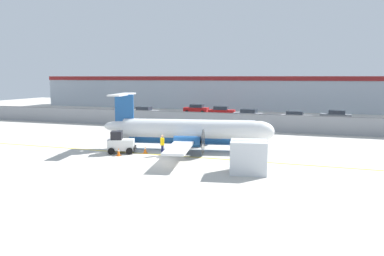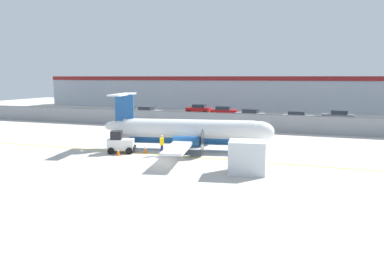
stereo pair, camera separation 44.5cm
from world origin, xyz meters
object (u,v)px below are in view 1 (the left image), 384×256
object	(u,v)px
parked_car_5	(336,116)
parked_car_0	(145,112)
ground_crew_worker	(162,144)
parked_car_3	(248,114)
traffic_cone_far_left	(119,152)
cargo_container	(248,157)
baggage_tug	(120,143)
commuter_airplane	(192,132)
traffic_cone_near_right	(145,150)
parked_car_1	(196,109)
parked_car_4	(296,117)
parked_car_2	(222,111)
traffic_cone_near_left	(116,145)

from	to	relation	value
parked_car_5	parked_car_0	bearing A→B (deg)	11.50
ground_crew_worker	parked_car_3	distance (m)	27.11
traffic_cone_far_left	cargo_container	bearing A→B (deg)	-10.95
baggage_tug	commuter_airplane	bearing A→B (deg)	10.93
baggage_tug	traffic_cone_near_right	world-z (taller)	baggage_tug
commuter_airplane	parked_car_1	bearing A→B (deg)	96.56
parked_car_3	parked_car_4	size ratio (longest dim) A/B	1.02
parked_car_5	parked_car_2	bearing A→B (deg)	-0.58
parked_car_2	parked_car_3	size ratio (longest dim) A/B	0.98
commuter_airplane	ground_crew_worker	bearing A→B (deg)	-126.14
traffic_cone_near_left	parked_car_0	xyz separation A→B (m)	(-8.93, 24.53, 0.58)
cargo_container	parked_car_5	bearing A→B (deg)	68.51
ground_crew_worker	parked_car_2	size ratio (longest dim) A/B	0.40
parked_car_1	parked_car_3	bearing A→B (deg)	145.91
parked_car_2	traffic_cone_far_left	bearing A→B (deg)	-94.54
parked_car_1	parked_car_4	distance (m)	18.80
parked_car_4	parked_car_5	xyz separation A→B (m)	(5.40, 3.40, 0.00)
parked_car_2	parked_car_5	size ratio (longest dim) A/B	0.99
parked_car_3	parked_car_4	xyz separation A→B (m)	(6.85, -1.32, 0.00)
baggage_tug	traffic_cone_near_right	xyz separation A→B (m)	(2.02, 0.57, -0.54)
parked_car_3	parked_car_1	bearing A→B (deg)	-24.90
cargo_container	parked_car_5	size ratio (longest dim) A/B	0.62
traffic_cone_near_right	traffic_cone_near_left	bearing A→B (deg)	162.06
commuter_airplane	baggage_tug	world-z (taller)	commuter_airplane
traffic_cone_near_left	parked_car_5	xyz separation A→B (m)	(19.68, 27.66, 0.58)
ground_crew_worker	parked_car_0	xyz separation A→B (m)	(-14.09, 25.96, -0.06)
parked_car_2	ground_crew_worker	bearing A→B (deg)	-88.38
commuter_airplane	ground_crew_worker	size ratio (longest dim) A/B	9.42
traffic_cone_far_left	parked_car_0	world-z (taller)	parked_car_0
parked_car_3	baggage_tug	bearing A→B (deg)	85.55
parked_car_4	commuter_airplane	bearing A→B (deg)	-104.28
commuter_airplane	traffic_cone_near_left	distance (m)	6.96
commuter_airplane	traffic_cone_far_left	distance (m)	6.64
parked_car_1	parked_car_2	size ratio (longest dim) A/B	0.99
baggage_tug	parked_car_0	bearing A→B (deg)	89.76
traffic_cone_far_left	parked_car_2	distance (m)	32.15
parked_car_4	parked_car_5	distance (m)	6.38
baggage_tug	traffic_cone_near_left	xyz separation A→B (m)	(-1.42, 1.68, -0.54)
traffic_cone_far_left	parked_car_5	world-z (taller)	parked_car_5
traffic_cone_far_left	parked_car_1	size ratio (longest dim) A/B	0.15
ground_crew_worker	parked_car_0	bearing A→B (deg)	83.06
commuter_airplane	parked_car_3	size ratio (longest dim) A/B	3.65
parked_car_3	traffic_cone_near_left	bearing A→B (deg)	81.78
commuter_airplane	cargo_container	distance (m)	9.02
traffic_cone_near_left	parked_car_5	world-z (taller)	parked_car_5
traffic_cone_far_left	parked_car_4	size ratio (longest dim) A/B	0.15
parked_car_5	cargo_container	bearing A→B (deg)	83.39
ground_crew_worker	parked_car_3	bearing A→B (deg)	49.77
traffic_cone_far_left	parked_car_2	xyz separation A→B (m)	(0.62, 32.14, 0.58)
traffic_cone_far_left	parked_car_5	distance (m)	35.25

